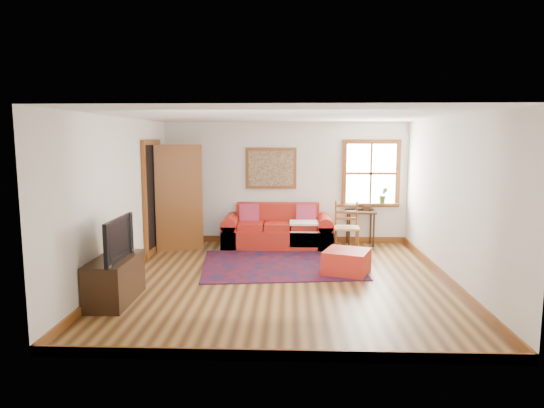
{
  "coord_description": "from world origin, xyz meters",
  "views": [
    {
      "loc": [
        0.1,
        -7.26,
        2.2
      ],
      "look_at": [
        -0.2,
        0.6,
        1.1
      ],
      "focal_mm": 32.0,
      "sensor_mm": 36.0,
      "label": 1
    }
  ],
  "objects_px": {
    "red_ottoman": "(347,262)",
    "ladder_back_chair": "(346,225)",
    "side_table": "(361,217)",
    "media_cabinet": "(115,280)",
    "red_leather_sofa": "(278,232)"
  },
  "relations": [
    {
      "from": "red_ottoman",
      "to": "ladder_back_chair",
      "type": "relative_size",
      "value": 0.68
    },
    {
      "from": "ladder_back_chair",
      "to": "media_cabinet",
      "type": "xyz_separation_m",
      "value": [
        -3.41,
        -2.89,
        -0.23
      ]
    },
    {
      "from": "red_ottoman",
      "to": "side_table",
      "type": "height_order",
      "value": "side_table"
    },
    {
      "from": "red_leather_sofa",
      "to": "media_cabinet",
      "type": "xyz_separation_m",
      "value": [
        -2.09,
        -3.4,
        0.02
      ]
    },
    {
      "from": "red_ottoman",
      "to": "ladder_back_chair",
      "type": "distance_m",
      "value": 1.47
    },
    {
      "from": "red_ottoman",
      "to": "ladder_back_chair",
      "type": "bearing_deg",
      "value": 104.07
    },
    {
      "from": "media_cabinet",
      "to": "red_leather_sofa",
      "type": "bearing_deg",
      "value": 58.4
    },
    {
      "from": "side_table",
      "to": "red_leather_sofa",
      "type": "bearing_deg",
      "value": -173.09
    },
    {
      "from": "red_ottoman",
      "to": "media_cabinet",
      "type": "distance_m",
      "value": 3.57
    },
    {
      "from": "red_ottoman",
      "to": "media_cabinet",
      "type": "height_order",
      "value": "media_cabinet"
    },
    {
      "from": "side_table",
      "to": "ladder_back_chair",
      "type": "distance_m",
      "value": 0.8
    },
    {
      "from": "red_ottoman",
      "to": "side_table",
      "type": "xyz_separation_m",
      "value": [
        0.52,
        2.13,
        0.39
      ]
    },
    {
      "from": "red_ottoman",
      "to": "media_cabinet",
      "type": "bearing_deg",
      "value": -135.58
    },
    {
      "from": "ladder_back_chair",
      "to": "side_table",
      "type": "bearing_deg",
      "value": 62.81
    },
    {
      "from": "red_ottoman",
      "to": "side_table",
      "type": "bearing_deg",
      "value": 96.52
    }
  ]
}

